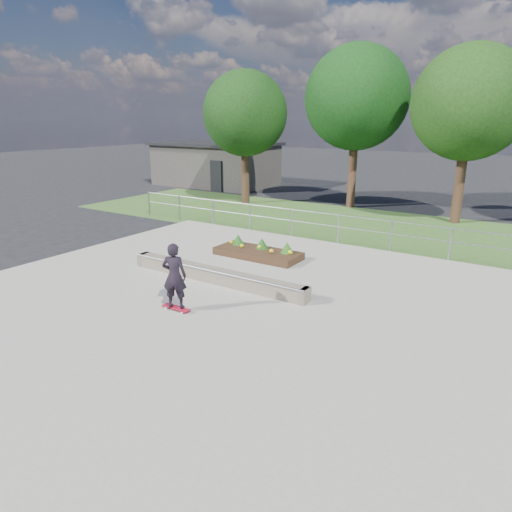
{
  "coord_description": "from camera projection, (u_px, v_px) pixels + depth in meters",
  "views": [
    {
      "loc": [
        6.56,
        -8.26,
        4.62
      ],
      "look_at": [
        0.2,
        1.5,
        1.1
      ],
      "focal_mm": 32.0,
      "sensor_mm": 36.0,
      "label": 1
    }
  ],
  "objects": [
    {
      "name": "tree_far_left",
      "position": [
        245.0,
        114.0,
        24.58
      ],
      "size": [
        4.55,
        4.55,
        7.15
      ],
      "color": "#311D13",
      "rests_on": "ground"
    },
    {
      "name": "planter_bed",
      "position": [
        259.0,
        251.0,
        15.64
      ],
      "size": [
        3.0,
        1.2,
        0.61
      ],
      "color": "black",
      "rests_on": "concrete_slab"
    },
    {
      "name": "building",
      "position": [
        216.0,
        164.0,
        32.69
      ],
      "size": [
        8.4,
        5.4,
        3.0
      ],
      "color": "#33302D",
      "rests_on": "ground"
    },
    {
      "name": "tree_mid_left",
      "position": [
        357.0,
        98.0,
        23.1
      ],
      "size": [
        5.25,
        5.25,
        8.25
      ],
      "color": "#372016",
      "rests_on": "ground"
    },
    {
      "name": "grass_verge",
      "position": [
        369.0,
        227.0,
        20.2
      ],
      "size": [
        30.0,
        8.0,
        0.02
      ],
      "primitive_type": "cube",
      "color": "#325522",
      "rests_on": "ground"
    },
    {
      "name": "grind_ledge",
      "position": [
        215.0,
        275.0,
        13.2
      ],
      "size": [
        6.0,
        0.44,
        0.43
      ],
      "color": "#65594B",
      "rests_on": "concrete_slab"
    },
    {
      "name": "fence",
      "position": [
        338.0,
        225.0,
        17.18
      ],
      "size": [
        20.06,
        0.06,
        1.2
      ],
      "color": "gray",
      "rests_on": "ground"
    },
    {
      "name": "skateboarder",
      "position": [
        174.0,
        276.0,
        11.04
      ],
      "size": [
        0.8,
        0.6,
        1.73
      ],
      "color": "white",
      "rests_on": "concrete_slab"
    },
    {
      "name": "concrete_slab",
      "position": [
        217.0,
        310.0,
        11.38
      ],
      "size": [
        15.0,
        15.0,
        0.06
      ],
      "primitive_type": "cube",
      "color": "gray",
      "rests_on": "ground"
    },
    {
      "name": "ground",
      "position": [
        217.0,
        311.0,
        11.38
      ],
      "size": [
        120.0,
        120.0,
        0.0
      ],
      "primitive_type": "plane",
      "color": "black",
      "rests_on": "ground"
    },
    {
      "name": "tree_mid_right",
      "position": [
        470.0,
        104.0,
        19.53
      ],
      "size": [
        4.9,
        4.9,
        7.7
      ],
      "color": "#351F15",
      "rests_on": "ground"
    }
  ]
}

